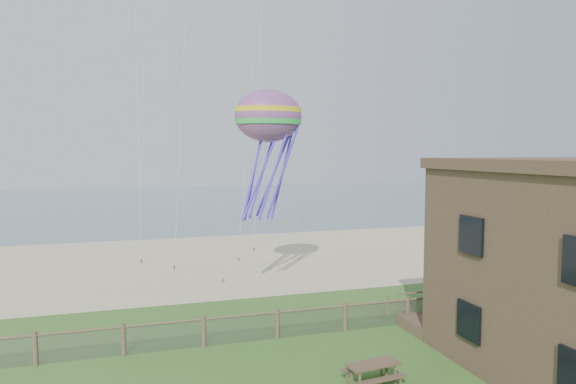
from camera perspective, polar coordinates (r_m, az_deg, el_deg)
sand_beach at (r=36.91m, az=-8.03°, el=-7.46°), size 72.00×20.00×0.02m
ocean at (r=80.24m, az=-12.96°, el=-1.05°), size 160.00×68.00×0.02m
chainlink_fence at (r=21.65m, az=-1.18°, el=-14.60°), size 36.20×0.20×1.25m
motel_deck at (r=27.36m, az=27.31°, el=-11.67°), size 15.00×2.00×0.50m
picnic_table at (r=18.02m, az=9.46°, el=-19.36°), size 1.88×1.51×0.73m
octopus_kite at (r=27.24m, az=-2.19°, el=4.47°), size 3.99×3.16×7.37m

